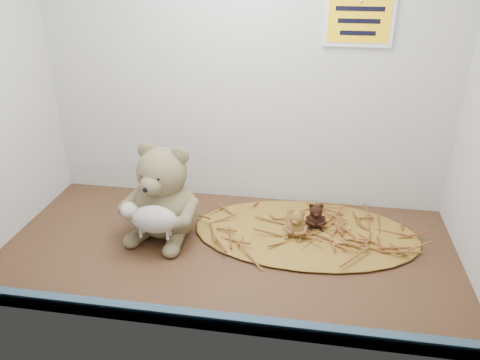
% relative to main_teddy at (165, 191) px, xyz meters
% --- Properties ---
extents(alcove_shell, '(1.20, 0.60, 0.90)m').
position_rel_main_teddy_xyz_m(alcove_shell, '(0.18, 0.04, 0.32)').
color(alcove_shell, '#3A2514').
rests_on(alcove_shell, ground).
extents(front_rail, '(1.19, 0.02, 0.04)m').
position_rel_main_teddy_xyz_m(front_rail, '(0.18, -0.34, -0.12)').
color(front_rail, '#345164').
rests_on(front_rail, shelf_floor).
extents(straw_bed, '(0.63, 0.36, 0.01)m').
position_rel_main_teddy_xyz_m(straw_bed, '(0.38, 0.06, -0.13)').
color(straw_bed, brown).
rests_on(straw_bed, shelf_floor).
extents(main_teddy, '(0.26, 0.27, 0.27)m').
position_rel_main_teddy_xyz_m(main_teddy, '(0.00, 0.00, 0.00)').
color(main_teddy, olive).
rests_on(main_teddy, shelf_floor).
extents(toy_lamb, '(0.16, 0.09, 0.10)m').
position_rel_main_teddy_xyz_m(toy_lamb, '(-0.00, -0.10, -0.03)').
color(toy_lamb, beige).
rests_on(toy_lamb, main_teddy).
extents(mini_teddy_tan, '(0.08, 0.08, 0.08)m').
position_rel_main_teddy_xyz_m(mini_teddy_tan, '(0.36, 0.03, -0.08)').
color(mini_teddy_tan, olive).
rests_on(mini_teddy_tan, straw_bed).
extents(mini_teddy_brown, '(0.07, 0.07, 0.07)m').
position_rel_main_teddy_xyz_m(mini_teddy_brown, '(0.41, 0.08, -0.08)').
color(mini_teddy_brown, black).
rests_on(mini_teddy_brown, straw_bed).
extents(wall_sign, '(0.16, 0.01, 0.11)m').
position_rel_main_teddy_xyz_m(wall_sign, '(0.48, 0.24, 0.42)').
color(wall_sign, yellow).
rests_on(wall_sign, back_wall).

